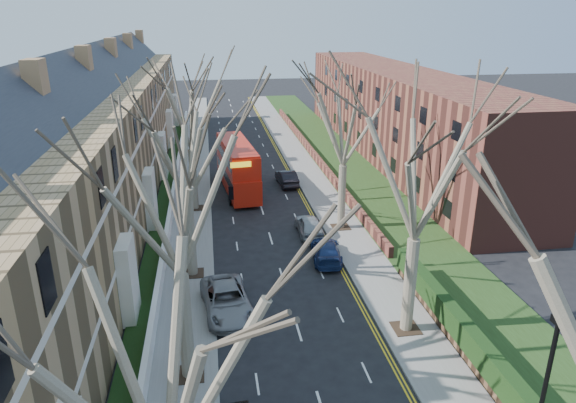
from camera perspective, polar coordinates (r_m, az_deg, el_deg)
name	(u,v)px	position (r m, az deg, el deg)	size (l,w,h in m)	color
pavement_left	(194,172)	(55.58, -10.41, 3.20)	(3.00, 102.00, 0.12)	slate
pavement_right	(305,167)	(56.48, 1.86, 3.81)	(3.00, 102.00, 0.12)	slate
terrace_left	(99,142)	(47.37, -20.31, 6.17)	(9.70, 78.00, 13.60)	#997A4E
flats_right	(395,113)	(62.15, 11.81, 9.58)	(13.97, 54.00, 10.00)	brown
wall_hedge_right	(504,384)	(25.03, 22.84, -18.23)	(0.70, 24.00, 1.80)	#503522
front_wall_left	(174,193)	(47.89, -12.57, 0.96)	(0.30, 78.00, 1.00)	white
grass_verge_right	(344,165)	(57.43, 6.29, 4.07)	(6.00, 102.00, 0.06)	#213613
tree_left_near	(153,345)	(12.54, -14.78, -15.14)	(9.80, 9.80, 13.73)	#6E634E
tree_left_mid	(174,183)	(21.27, -12.58, 1.99)	(10.50, 10.50, 14.71)	#6E634E
tree_left_far	(183,136)	(31.00, -11.58, 7.16)	(10.15, 10.15, 14.22)	#6E634E
tree_left_dist	(188,99)	(42.73, -11.04, 11.16)	(10.50, 10.50, 14.71)	#6E634E
tree_right_mid	(421,159)	(25.15, 14.61, 4.64)	(10.50, 10.50, 14.71)	#6E634E
tree_right_far	(345,112)	(38.14, 6.36, 9.86)	(10.15, 10.15, 14.22)	#6E634E
double_decker_bus	(237,168)	(48.60, -5.64, 3.68)	(3.58, 11.16, 4.58)	#B31B0C
car_left_far	(227,300)	(29.72, -6.83, -10.85)	(2.53, 5.50, 1.53)	gray
car_right_near	(326,251)	(35.50, 4.25, -5.46)	(1.89, 4.64, 1.35)	navy
car_right_mid	(309,225)	(39.33, 2.38, -2.65)	(1.76, 4.38, 1.49)	#95999D
car_right_far	(287,178)	(50.64, -0.14, 2.67)	(1.57, 4.49, 1.48)	black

